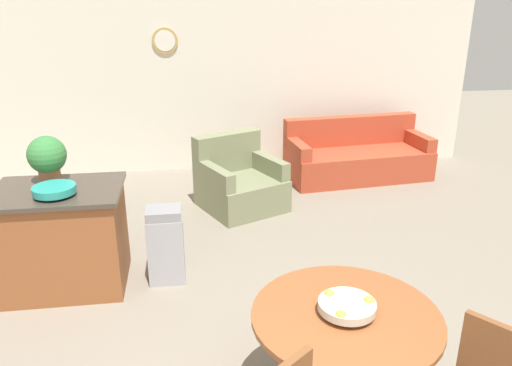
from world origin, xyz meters
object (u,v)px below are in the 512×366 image
fruit_bowl (347,306)px  kitchen_island (63,238)px  dining_table (345,338)px  couch (357,158)px  armchair (239,184)px  teal_bowl (54,190)px  potted_plant (47,157)px  trash_bin (166,245)px

fruit_bowl → kitchen_island: (-2.01, 1.85, -0.34)m
dining_table → kitchen_island: kitchen_island is taller
couch → armchair: (-1.83, -0.88, 0.01)m
fruit_bowl → teal_bowl: (-1.98, 1.70, 0.18)m
dining_table → potted_plant: size_ratio=2.67×
kitchen_island → trash_bin: bearing=-2.7°
potted_plant → couch: (3.69, 2.28, -0.88)m
dining_table → trash_bin: size_ratio=1.55×
potted_plant → armchair: 2.48m
fruit_bowl → armchair: 3.50m
kitchen_island → couch: size_ratio=0.52×
kitchen_island → armchair: size_ratio=0.93×
armchair → potted_plant: bearing=-167.5°
trash_bin → armchair: armchair is taller
kitchen_island → potted_plant: potted_plant is taller
dining_table → trash_bin: bearing=121.6°
dining_table → fruit_bowl: (-0.00, -0.00, 0.22)m
dining_table → couch: size_ratio=0.53×
fruit_bowl → potted_plant: size_ratio=0.81×
couch → trash_bin: bearing=-142.6°
kitchen_island → teal_bowl: teal_bowl is taller
kitchen_island → trash_bin: 0.91m
fruit_bowl → potted_plant: 2.97m
dining_table → teal_bowl: bearing=139.5°
teal_bowl → trash_bin: (0.87, 0.11, -0.63)m
potted_plant → fruit_bowl: bearing=-44.5°
fruit_bowl → kitchen_island: 2.75m
potted_plant → couch: 4.42m
dining_table → couch: couch is taller
armchair → dining_table: bearing=-110.4°
potted_plant → armchair: potted_plant is taller
fruit_bowl → potted_plant: bearing=135.5°
fruit_bowl → teal_bowl: size_ratio=0.97×
teal_bowl → trash_bin: 1.09m
couch → potted_plant: bearing=-154.1°
potted_plant → trash_bin: (0.99, -0.26, -0.81)m
fruit_bowl → armchair: (-0.25, 3.46, -0.51)m
fruit_bowl → couch: size_ratio=0.16×
potted_plant → trash_bin: 1.31m
couch → teal_bowl: bearing=-149.3°
couch → armchair: bearing=-160.1°
teal_bowl → trash_bin: size_ratio=0.49×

